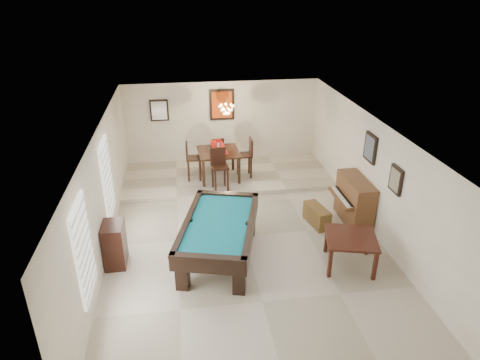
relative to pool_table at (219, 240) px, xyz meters
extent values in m
cube|color=beige|center=(0.64, 0.77, -0.45)|extent=(6.00, 9.00, 0.02)
cube|color=silver|center=(0.64, 5.27, 0.86)|extent=(6.00, 0.04, 2.60)
cube|color=silver|center=(0.64, -3.73, 0.86)|extent=(6.00, 0.04, 2.60)
cube|color=silver|center=(-2.36, 0.77, 0.86)|extent=(0.04, 9.00, 2.60)
cube|color=silver|center=(3.64, 0.77, 0.86)|extent=(0.04, 9.00, 2.60)
cube|color=white|center=(0.64, 0.77, 2.16)|extent=(6.00, 9.00, 0.04)
cube|color=beige|center=(0.64, 4.02, -0.38)|extent=(6.00, 2.50, 0.12)
cube|color=white|center=(-2.33, -1.43, 0.96)|extent=(0.06, 1.00, 1.70)
cube|color=white|center=(-2.33, 1.37, 0.96)|extent=(0.06, 1.00, 1.70)
cube|color=brown|center=(2.46, 1.05, -0.21)|extent=(0.49, 0.87, 0.46)
cube|color=black|center=(-2.14, 0.11, 0.03)|extent=(0.42, 0.62, 0.94)
cube|color=#D84C14|center=(0.64, 5.23, 1.46)|extent=(0.75, 0.06, 0.95)
cube|color=white|center=(-1.26, 5.23, 1.36)|extent=(0.55, 0.06, 0.65)
cube|color=slate|center=(3.60, 1.07, 1.46)|extent=(0.06, 0.55, 0.65)
cube|color=gray|center=(3.60, -0.23, 1.26)|extent=(0.06, 0.45, 0.55)
camera|label=1|loc=(-0.65, -7.52, 4.94)|focal=32.00mm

